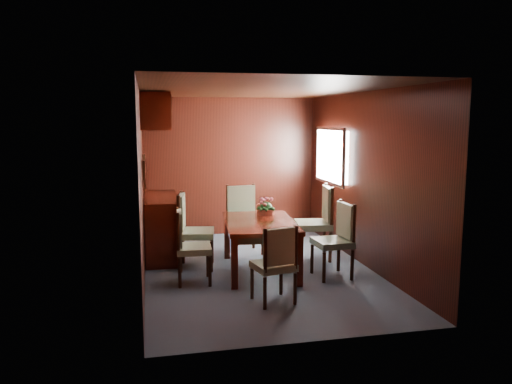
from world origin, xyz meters
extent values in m
plane|color=#404A57|center=(0.00, 0.00, 0.00)|extent=(4.50, 4.50, 0.00)
cube|color=black|center=(-1.50, 0.00, 1.20)|extent=(0.02, 4.50, 2.40)
cube|color=black|center=(1.50, 0.00, 1.20)|extent=(0.02, 4.50, 2.40)
cube|color=black|center=(0.00, 2.25, 1.20)|extent=(3.00, 0.02, 2.40)
cube|color=black|center=(0.00, -2.25, 1.20)|extent=(3.00, 0.02, 2.40)
cube|color=black|center=(0.00, 0.00, 2.40)|extent=(3.00, 4.50, 0.02)
cube|color=white|center=(1.48, 1.10, 1.45)|extent=(0.14, 1.10, 0.80)
cube|color=#B2B2B7|center=(1.41, 1.10, 1.45)|extent=(0.04, 1.20, 0.90)
cube|color=black|center=(-1.47, 1.00, 1.28)|extent=(0.03, 1.36, 0.41)
cube|color=silver|center=(-1.45, 1.00, 1.28)|extent=(0.01, 1.30, 0.35)
cube|color=#340D06|center=(-1.30, 1.00, 2.13)|extent=(0.40, 1.40, 0.50)
cube|color=#340D06|center=(-1.25, 1.00, 0.45)|extent=(0.48, 1.40, 0.90)
cube|color=#340D06|center=(-0.44, -0.67, 0.31)|extent=(0.09, 0.09, 0.63)
cube|color=#340D06|center=(0.35, -0.74, 0.31)|extent=(0.09, 0.09, 0.63)
cube|color=#340D06|center=(-0.32, 0.67, 0.31)|extent=(0.09, 0.09, 0.63)
cube|color=#340D06|center=(0.47, 0.59, 0.31)|extent=(0.09, 0.09, 0.63)
cube|color=black|center=(0.01, -0.04, 0.58)|extent=(0.92, 1.42, 0.09)
cube|color=#340D06|center=(0.01, -0.04, 0.66)|extent=(1.04, 1.54, 0.05)
cylinder|color=black|center=(-1.06, -0.12, 0.19)|extent=(0.04, 0.04, 0.37)
cylinder|color=black|center=(-1.08, -0.50, 0.19)|extent=(0.04, 0.04, 0.37)
cylinder|color=black|center=(-0.70, -0.14, 0.19)|extent=(0.04, 0.04, 0.37)
cylinder|color=black|center=(-0.72, -0.52, 0.19)|extent=(0.04, 0.04, 0.37)
cube|color=gray|center=(-0.89, -0.32, 0.43)|extent=(0.44, 0.46, 0.08)
cylinder|color=black|center=(-1.07, -0.12, 0.68)|extent=(0.04, 0.04, 0.50)
cylinder|color=black|center=(-1.09, -0.50, 0.68)|extent=(0.04, 0.04, 0.50)
cube|color=gray|center=(-1.06, -0.31, 0.70)|extent=(0.08, 0.40, 0.42)
cylinder|color=black|center=(-0.97, 0.54, 0.21)|extent=(0.05, 0.05, 0.42)
cylinder|color=black|center=(-1.03, 0.11, 0.21)|extent=(0.05, 0.05, 0.42)
cylinder|color=black|center=(-0.57, 0.48, 0.21)|extent=(0.05, 0.05, 0.42)
cylinder|color=black|center=(-0.63, 0.05, 0.21)|extent=(0.05, 0.05, 0.42)
cube|color=gray|center=(-0.80, 0.30, 0.48)|extent=(0.54, 0.56, 0.09)
cylinder|color=black|center=(-0.98, 0.54, 0.76)|extent=(0.05, 0.05, 0.56)
cylinder|color=black|center=(-1.04, 0.12, 0.76)|extent=(0.05, 0.05, 0.56)
cube|color=gray|center=(-0.99, 0.32, 0.78)|extent=(0.13, 0.45, 0.47)
cylinder|color=black|center=(1.07, -0.67, 0.20)|extent=(0.04, 0.04, 0.39)
cylinder|color=black|center=(1.05, -0.27, 0.20)|extent=(0.04, 0.04, 0.39)
cylinder|color=black|center=(0.69, -0.69, 0.20)|extent=(0.04, 0.04, 0.39)
cylinder|color=black|center=(0.67, -0.29, 0.20)|extent=(0.04, 0.04, 0.39)
cube|color=gray|center=(0.87, -0.48, 0.45)|extent=(0.47, 0.49, 0.08)
cylinder|color=black|center=(1.08, -0.67, 0.71)|extent=(0.04, 0.04, 0.52)
cylinder|color=black|center=(1.06, -0.27, 0.71)|extent=(0.04, 0.04, 0.52)
cube|color=gray|center=(1.05, -0.47, 0.73)|extent=(0.08, 0.43, 0.44)
cylinder|color=black|center=(1.08, 0.14, 0.22)|extent=(0.05, 0.05, 0.43)
cylinder|color=black|center=(1.16, 0.58, 0.22)|extent=(0.05, 0.05, 0.43)
cylinder|color=black|center=(0.66, 0.21, 0.22)|extent=(0.05, 0.05, 0.43)
cylinder|color=black|center=(0.74, 0.65, 0.22)|extent=(0.05, 0.05, 0.43)
cube|color=gray|center=(0.91, 0.39, 0.50)|extent=(0.57, 0.59, 0.09)
cylinder|color=black|center=(1.09, 0.14, 0.79)|extent=(0.05, 0.05, 0.58)
cylinder|color=black|center=(1.17, 0.58, 0.79)|extent=(0.05, 0.05, 0.58)
cube|color=gray|center=(1.11, 0.36, 0.81)|extent=(0.14, 0.47, 0.49)
cylinder|color=black|center=(-0.24, -1.39, 0.18)|extent=(0.04, 0.04, 0.36)
cylinder|color=black|center=(0.12, -1.32, 0.18)|extent=(0.04, 0.04, 0.36)
cylinder|color=black|center=(-0.31, -1.05, 0.18)|extent=(0.04, 0.04, 0.36)
cylinder|color=black|center=(0.05, -0.98, 0.18)|extent=(0.04, 0.04, 0.36)
cube|color=gray|center=(-0.09, -1.19, 0.41)|extent=(0.49, 0.48, 0.07)
cylinder|color=black|center=(-0.24, -1.40, 0.65)|extent=(0.04, 0.04, 0.48)
cylinder|color=black|center=(0.12, -1.33, 0.65)|extent=(0.04, 0.04, 0.48)
cube|color=gray|center=(-0.06, -1.35, 0.67)|extent=(0.39, 0.13, 0.40)
cylinder|color=black|center=(0.18, 1.14, 0.21)|extent=(0.05, 0.05, 0.41)
cylinder|color=black|center=(-0.24, 1.09, 0.21)|extent=(0.05, 0.05, 0.41)
cylinder|color=black|center=(0.23, 0.74, 0.21)|extent=(0.05, 0.05, 0.41)
cylinder|color=black|center=(-0.19, 0.69, 0.21)|extent=(0.05, 0.05, 0.41)
cube|color=gray|center=(0.00, 0.92, 0.48)|extent=(0.55, 0.53, 0.09)
cylinder|color=black|center=(0.18, 1.15, 0.76)|extent=(0.05, 0.05, 0.55)
cylinder|color=black|center=(-0.24, 1.10, 0.76)|extent=(0.05, 0.05, 0.55)
cube|color=gray|center=(-0.03, 1.11, 0.78)|extent=(0.45, 0.12, 0.47)
cylinder|color=#A74B33|center=(0.20, 0.39, 0.72)|extent=(0.25, 0.25, 0.08)
sphere|color=#1E4F1A|center=(0.20, 0.39, 0.78)|extent=(0.19, 0.19, 0.19)
camera|label=1|loc=(-1.42, -6.37, 2.02)|focal=35.00mm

